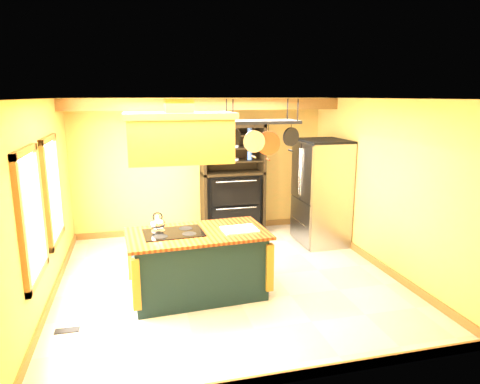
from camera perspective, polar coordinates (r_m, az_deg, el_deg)
name	(u,v)px	position (r m, az deg, el deg)	size (l,w,h in m)	color
floor	(228,279)	(6.67, -1.62, -11.55)	(5.00, 5.00, 0.00)	beige
ceiling	(227,99)	(6.08, -1.78, 12.34)	(5.00, 5.00, 0.00)	white
wall_back	(201,166)	(8.65, -5.23, 3.42)	(5.00, 0.02, 2.70)	gold
wall_front	(286,253)	(3.93, 6.17, -8.10)	(5.00, 0.02, 2.70)	gold
wall_left	(43,203)	(6.22, -24.82, -1.39)	(0.02, 5.00, 2.70)	gold
wall_right	(380,185)	(7.18, 18.20, 0.91)	(0.02, 5.00, 2.70)	gold
ceiling_beam	(207,104)	(7.75, -4.49, 11.58)	(5.00, 0.15, 0.20)	olive
window_near	(32,216)	(5.44, -26.02, -2.86)	(0.06, 1.06, 1.56)	olive
window_far	(53,190)	(6.78, -23.67, 0.23)	(0.06, 1.06, 1.56)	olive
kitchen_island	(198,263)	(6.05, -5.64, -9.41)	(1.96, 1.17, 1.11)	#13292D
range_hood	(180,135)	(5.60, -8.06, 7.47)	(1.39, 0.79, 0.80)	#B1752C
pot_rack	(262,129)	(5.82, 2.90, 8.44)	(1.03, 0.49, 0.77)	black
refrigerator	(321,194)	(8.14, 10.75, -0.31)	(0.83, 0.98, 1.92)	#95999D
hutch	(232,191)	(8.62, -1.05, 0.11)	(1.24, 0.57, 2.20)	black
floor_register	(67,330)	(5.74, -22.06, -16.73)	(0.28, 0.12, 0.01)	black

